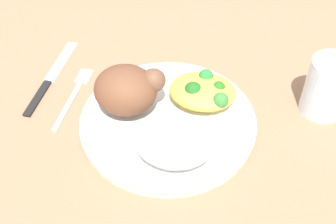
{
  "coord_description": "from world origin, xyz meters",
  "views": [
    {
      "loc": [
        0.08,
        -0.42,
        0.47
      ],
      "look_at": [
        0.0,
        0.0,
        0.03
      ],
      "focal_mm": 46.11,
      "sensor_mm": 36.0,
      "label": 1
    }
  ],
  "objects_px": {
    "plate": "(168,121)",
    "water_glass": "(327,87)",
    "rice_pile": "(174,142)",
    "mac_cheese_with_broccoli": "(203,91)",
    "fork": "(74,94)",
    "roasted_chicken": "(128,89)",
    "knife": "(48,82)"
  },
  "relations": [
    {
      "from": "plate",
      "to": "water_glass",
      "type": "distance_m",
      "value": 0.24
    },
    {
      "from": "rice_pile",
      "to": "mac_cheese_with_broccoli",
      "type": "bearing_deg",
      "value": 77.0
    },
    {
      "from": "plate",
      "to": "fork",
      "type": "relative_size",
      "value": 1.81
    },
    {
      "from": "roasted_chicken",
      "to": "water_glass",
      "type": "xyz_separation_m",
      "value": [
        0.28,
        0.07,
        -0.01
      ]
    },
    {
      "from": "roasted_chicken",
      "to": "water_glass",
      "type": "bearing_deg",
      "value": 13.54
    },
    {
      "from": "mac_cheese_with_broccoli",
      "to": "water_glass",
      "type": "xyz_separation_m",
      "value": [
        0.18,
        0.03,
        0.01
      ]
    },
    {
      "from": "fork",
      "to": "plate",
      "type": "bearing_deg",
      "value": -13.72
    },
    {
      "from": "roasted_chicken",
      "to": "water_glass",
      "type": "relative_size",
      "value": 1.13
    },
    {
      "from": "water_glass",
      "to": "roasted_chicken",
      "type": "bearing_deg",
      "value": -166.46
    },
    {
      "from": "rice_pile",
      "to": "mac_cheese_with_broccoli",
      "type": "distance_m",
      "value": 0.11
    },
    {
      "from": "knife",
      "to": "water_glass",
      "type": "relative_size",
      "value": 2.12
    },
    {
      "from": "mac_cheese_with_broccoli",
      "to": "fork",
      "type": "distance_m",
      "value": 0.21
    },
    {
      "from": "plate",
      "to": "knife",
      "type": "relative_size",
      "value": 1.35
    },
    {
      "from": "plate",
      "to": "fork",
      "type": "bearing_deg",
      "value": 166.28
    },
    {
      "from": "knife",
      "to": "water_glass",
      "type": "bearing_deg",
      "value": 2.75
    },
    {
      "from": "fork",
      "to": "roasted_chicken",
      "type": "bearing_deg",
      "value": -16.29
    },
    {
      "from": "plate",
      "to": "water_glass",
      "type": "xyz_separation_m",
      "value": [
        0.22,
        0.08,
        0.03
      ]
    },
    {
      "from": "rice_pile",
      "to": "fork",
      "type": "xyz_separation_m",
      "value": [
        -0.18,
        0.1,
        -0.03
      ]
    },
    {
      "from": "roasted_chicken",
      "to": "rice_pile",
      "type": "height_order",
      "value": "roasted_chicken"
    },
    {
      "from": "rice_pile",
      "to": "water_glass",
      "type": "height_order",
      "value": "water_glass"
    },
    {
      "from": "plate",
      "to": "knife",
      "type": "height_order",
      "value": "plate"
    },
    {
      "from": "mac_cheese_with_broccoli",
      "to": "fork",
      "type": "relative_size",
      "value": 0.7
    },
    {
      "from": "plate",
      "to": "roasted_chicken",
      "type": "height_order",
      "value": "roasted_chicken"
    },
    {
      "from": "fork",
      "to": "knife",
      "type": "xyz_separation_m",
      "value": [
        -0.05,
        0.02,
        0.0
      ]
    },
    {
      "from": "plate",
      "to": "roasted_chicken",
      "type": "relative_size",
      "value": 2.54
    },
    {
      "from": "fork",
      "to": "rice_pile",
      "type": "bearing_deg",
      "value": -29.25
    },
    {
      "from": "plate",
      "to": "rice_pile",
      "type": "bearing_deg",
      "value": -72.34
    },
    {
      "from": "rice_pile",
      "to": "knife",
      "type": "bearing_deg",
      "value": 152.72
    },
    {
      "from": "rice_pile",
      "to": "roasted_chicken",
      "type": "bearing_deg",
      "value": 138.36
    },
    {
      "from": "roasted_chicken",
      "to": "mac_cheese_with_broccoli",
      "type": "bearing_deg",
      "value": 19.2
    },
    {
      "from": "knife",
      "to": "water_glass",
      "type": "xyz_separation_m",
      "value": [
        0.43,
        0.02,
        0.04
      ]
    },
    {
      "from": "mac_cheese_with_broccoli",
      "to": "knife",
      "type": "height_order",
      "value": "mac_cheese_with_broccoli"
    }
  ]
}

